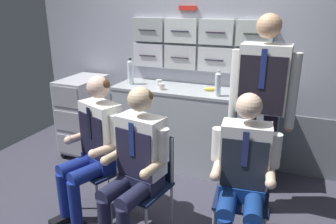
% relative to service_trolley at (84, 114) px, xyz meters
% --- Properties ---
extents(ground, '(4.80, 4.80, 0.04)m').
position_rel_service_trolley_xyz_m(ground, '(1.35, -0.96, -0.54)').
color(ground, '#393845').
extents(galley_bulkhead, '(4.20, 0.14, 2.15)m').
position_rel_service_trolley_xyz_m(galley_bulkhead, '(1.35, 0.41, 0.54)').
color(galley_bulkhead, '#A4A6B6').
rests_on(galley_bulkhead, ground).
extents(galley_counter, '(1.84, 0.53, 0.94)m').
position_rel_service_trolley_xyz_m(galley_counter, '(1.41, 0.13, -0.05)').
color(galley_counter, '#B2B8BD').
rests_on(galley_counter, ground).
extents(service_trolley, '(0.40, 0.65, 0.97)m').
position_rel_service_trolley_xyz_m(service_trolley, '(0.00, 0.00, 0.00)').
color(service_trolley, black).
rests_on(service_trolley, ground).
extents(folding_chair_left, '(0.52, 0.52, 0.84)m').
position_rel_service_trolley_xyz_m(folding_chair_left, '(0.93, -0.89, 0.00)').
color(folding_chair_left, '#A8AAAF').
rests_on(folding_chair_left, ground).
extents(crew_member_left, '(0.56, 0.69, 1.28)m').
position_rel_service_trolley_xyz_m(crew_member_left, '(0.87, -1.04, 0.19)').
color(crew_member_left, black).
rests_on(crew_member_left, ground).
extents(folding_chair_center, '(0.47, 0.47, 0.84)m').
position_rel_service_trolley_xyz_m(folding_chair_center, '(1.39, -1.05, 0.00)').
color(folding_chair_center, '#A8AAAF').
rests_on(folding_chair_center, ground).
extents(crew_member_center, '(0.51, 0.66, 1.27)m').
position_rel_service_trolley_xyz_m(crew_member_center, '(1.36, -1.21, 0.18)').
color(crew_member_center, black).
rests_on(crew_member_center, ground).
extents(folding_chair_near_trolley, '(0.44, 0.44, 0.84)m').
position_rel_service_trolley_xyz_m(folding_chair_near_trolley, '(2.14, -0.89, 0.00)').
color(folding_chair_near_trolley, '#A8AAAF').
rests_on(folding_chair_near_trolley, ground).
extents(crew_member_near_trolley, '(0.49, 0.64, 1.26)m').
position_rel_service_trolley_xyz_m(crew_member_near_trolley, '(2.16, -1.05, 0.18)').
color(crew_member_near_trolley, black).
rests_on(crew_member_near_trolley, ground).
extents(crew_member_standing, '(0.56, 0.27, 1.78)m').
position_rel_service_trolley_xyz_m(crew_member_standing, '(2.18, -0.45, 0.56)').
color(crew_member_standing, black).
rests_on(crew_member_standing, ground).
extents(water_bottle_blue_cap, '(0.07, 0.07, 0.30)m').
position_rel_service_trolley_xyz_m(water_bottle_blue_cap, '(0.64, 0.08, 0.57)').
color(water_bottle_blue_cap, silver).
rests_on(water_bottle_blue_cap, galley_counter).
extents(water_bottle_clear, '(0.06, 0.06, 0.27)m').
position_rel_service_trolley_xyz_m(water_bottle_clear, '(1.70, -0.03, 0.55)').
color(water_bottle_clear, silver).
rests_on(water_bottle_clear, galley_counter).
extents(espresso_cup_small, '(0.06, 0.06, 0.07)m').
position_rel_service_trolley_xyz_m(espresso_cup_small, '(1.07, -0.02, 0.46)').
color(espresso_cup_small, silver).
rests_on(espresso_cup_small, galley_counter).
extents(paper_cup_tan, '(0.07, 0.07, 0.07)m').
position_rel_service_trolley_xyz_m(paper_cup_tan, '(0.97, 0.14, 0.46)').
color(paper_cup_tan, silver).
rests_on(paper_cup_tan, galley_counter).
extents(snack_banana, '(0.17, 0.10, 0.04)m').
position_rel_service_trolley_xyz_m(snack_banana, '(1.59, 0.14, 0.44)').
color(snack_banana, yellow).
rests_on(snack_banana, galley_counter).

